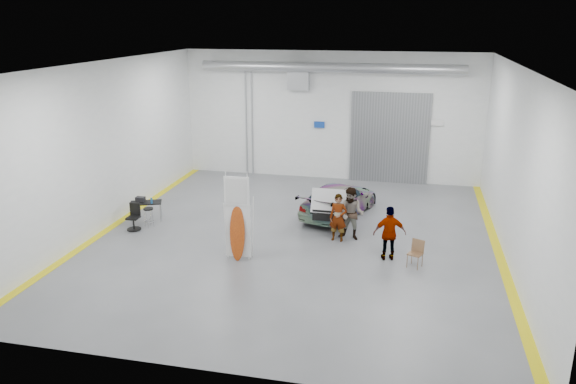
% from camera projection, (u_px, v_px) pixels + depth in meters
% --- Properties ---
extents(ground, '(16.00, 16.00, 0.00)m').
position_uv_depth(ground, '(294.00, 238.00, 19.74)').
color(ground, '#5A5C61').
rests_on(ground, ground).
extents(room_shell, '(14.02, 16.18, 6.01)m').
position_uv_depth(room_shell, '(314.00, 113.00, 20.54)').
color(room_shell, silver).
rests_on(room_shell, ground).
extents(sedan_car, '(3.04, 4.61, 1.24)m').
position_uv_depth(sedan_car, '(339.00, 199.00, 21.95)').
color(sedan_car, silver).
rests_on(sedan_car, ground).
extents(person_a, '(0.64, 0.45, 1.68)m').
position_uv_depth(person_a, '(338.00, 218.00, 19.32)').
color(person_a, brown).
rests_on(person_a, ground).
extents(person_b, '(1.03, 0.87, 1.86)m').
position_uv_depth(person_b, '(351.00, 214.00, 19.42)').
color(person_b, slate).
rests_on(person_b, ground).
extents(person_c, '(1.10, 0.64, 1.79)m').
position_uv_depth(person_c, '(390.00, 233.00, 17.77)').
color(person_c, '#985332').
rests_on(person_c, ground).
extents(surfboard_display, '(0.83, 0.26, 2.93)m').
position_uv_depth(surfboard_display, '(237.00, 225.00, 17.66)').
color(surfboard_display, white).
rests_on(surfboard_display, ground).
extents(folding_chair_near, '(0.63, 0.69, 0.98)m').
position_uv_depth(folding_chair_near, '(241.00, 247.00, 18.24)').
color(folding_chair_near, brown).
rests_on(folding_chair_near, ground).
extents(folding_chair_far, '(0.53, 0.56, 0.86)m').
position_uv_depth(folding_chair_far, '(415.00, 259.00, 17.40)').
color(folding_chair_far, brown).
rests_on(folding_chair_far, ground).
extents(shop_stool, '(0.38, 0.38, 0.74)m').
position_uv_depth(shop_stool, '(149.00, 218.00, 20.69)').
color(shop_stool, black).
rests_on(shop_stool, ground).
extents(work_table, '(1.29, 0.97, 0.95)m').
position_uv_depth(work_table, '(144.00, 202.00, 21.31)').
color(work_table, '#96979E').
rests_on(work_table, ground).
extents(office_chair, '(0.51, 0.51, 0.96)m').
position_uv_depth(office_chair, '(134.00, 219.00, 20.45)').
color(office_chair, black).
rests_on(office_chair, ground).
extents(trunk_lid, '(1.45, 0.88, 0.04)m').
position_uv_depth(trunk_lid, '(332.00, 198.00, 20.00)').
color(trunk_lid, silver).
rests_on(trunk_lid, sedan_car).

